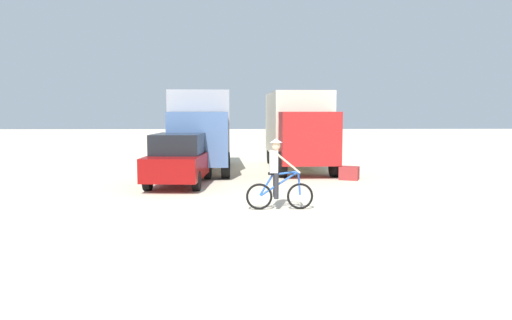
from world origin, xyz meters
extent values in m
plane|color=beige|center=(0.00, 0.00, 0.00)|extent=(120.00, 120.00, 0.00)
cube|color=#9E9EA3|center=(-2.10, 10.97, 2.00)|extent=(2.73, 5.34, 2.70)
cube|color=#4C6B9E|center=(-1.88, 7.57, 1.50)|extent=(2.29, 1.64, 2.00)
cube|color=black|center=(-1.84, 6.87, 1.85)|extent=(2.02, 0.21, 0.80)
cylinder|color=black|center=(-0.87, 7.74, 0.50)|extent=(0.38, 1.02, 1.00)
cylinder|color=black|center=(-2.91, 7.61, 0.50)|extent=(0.38, 1.02, 1.00)
cylinder|color=black|center=(-1.20, 12.72, 0.50)|extent=(0.38, 1.02, 1.00)
cylinder|color=black|center=(-3.23, 12.59, 0.50)|extent=(0.38, 1.02, 1.00)
cube|color=beige|center=(2.20, 11.34, 2.00)|extent=(2.56, 5.27, 2.70)
cube|color=#B21E1E|center=(2.30, 7.94, 1.50)|extent=(2.25, 1.57, 2.00)
cube|color=black|center=(2.33, 7.24, 1.85)|extent=(2.03, 0.14, 0.80)
cylinder|color=black|center=(3.32, 8.07, 0.50)|extent=(0.35, 1.01, 1.00)
cylinder|color=black|center=(1.28, 8.01, 0.50)|extent=(0.35, 1.01, 1.00)
cylinder|color=black|center=(3.16, 13.06, 0.50)|extent=(0.35, 1.01, 1.00)
cylinder|color=black|center=(1.12, 12.99, 0.50)|extent=(0.35, 1.01, 1.00)
cube|color=maroon|center=(-2.38, 6.24, 0.70)|extent=(2.01, 4.30, 0.76)
cube|color=black|center=(-2.39, 6.09, 1.42)|extent=(1.72, 2.19, 0.68)
cylinder|color=black|center=(-3.08, 7.59, 0.32)|extent=(0.26, 0.65, 0.64)
cylinder|color=black|center=(-1.52, 7.50, 0.32)|extent=(0.26, 0.65, 0.64)
cylinder|color=black|center=(-3.24, 4.99, 0.32)|extent=(0.26, 0.65, 0.64)
cylinder|color=black|center=(-1.68, 4.90, 0.32)|extent=(0.26, 0.65, 0.64)
torus|color=black|center=(1.26, 1.95, 0.34)|extent=(0.68, 0.08, 0.68)
cylinder|color=silver|center=(1.26, 1.95, 0.34)|extent=(0.08, 0.08, 0.08)
torus|color=black|center=(0.21, 1.92, 0.34)|extent=(0.68, 0.08, 0.68)
cylinder|color=silver|center=(0.21, 1.92, 0.34)|extent=(0.08, 0.08, 0.08)
cylinder|color=blue|center=(0.71, 1.93, 0.66)|extent=(1.03, 0.08, 0.68)
cylinder|color=blue|center=(0.89, 1.94, 0.94)|extent=(0.66, 0.07, 0.13)
cylinder|color=blue|center=(0.39, 1.92, 0.62)|extent=(0.39, 0.06, 0.59)
cylinder|color=blue|center=(1.24, 1.95, 0.66)|extent=(0.10, 0.05, 0.64)
cylinder|color=silver|center=(1.21, 1.95, 0.98)|extent=(0.05, 0.52, 0.04)
cube|color=black|center=(0.56, 1.93, 0.93)|extent=(0.24, 0.13, 0.06)
cube|color=silver|center=(0.58, 1.93, 1.24)|extent=(0.21, 0.32, 0.56)
sphere|color=beige|center=(0.64, 1.93, 1.64)|extent=(0.22, 0.22, 0.22)
cone|color=silver|center=(0.64, 1.93, 1.77)|extent=(0.32, 0.32, 0.10)
cylinder|color=#26262B|center=(0.63, 2.06, 0.63)|extent=(0.12, 0.12, 0.66)
cylinder|color=#26262B|center=(0.64, 1.80, 0.63)|extent=(0.12, 0.12, 0.66)
cylinder|color=beige|center=(0.91, 2.12, 1.23)|extent=(0.63, 0.11, 0.53)
cylinder|color=beige|center=(0.92, 1.76, 1.23)|extent=(0.63, 0.08, 0.53)
cube|color=#9E2D2D|center=(3.70, 7.26, 0.24)|extent=(0.83, 0.75, 0.49)
camera|label=1|loc=(-0.17, -10.08, 2.49)|focal=33.46mm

